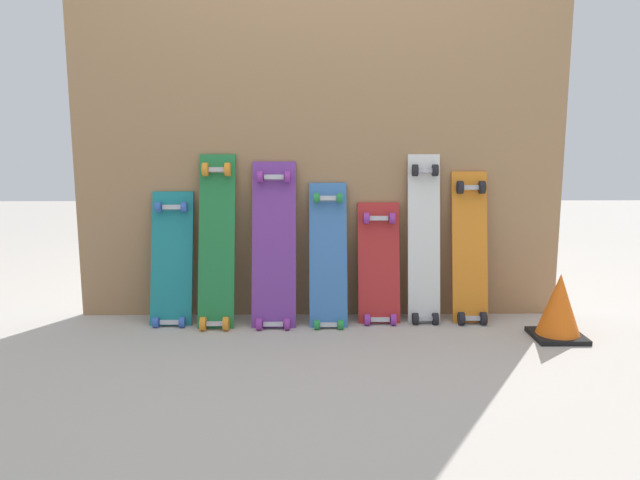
{
  "coord_description": "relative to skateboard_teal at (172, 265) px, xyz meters",
  "views": [
    {
      "loc": [
        -0.04,
        -3.35,
        1.01
      ],
      "look_at": [
        0.0,
        -0.07,
        0.44
      ],
      "focal_mm": 35.23,
      "sensor_mm": 36.0,
      "label": 1
    }
  ],
  "objects": [
    {
      "name": "skateboard_orange",
      "position": [
        1.6,
        0.01,
        0.06
      ],
      "size": [
        0.19,
        0.24,
        0.86
      ],
      "color": "orange",
      "rests_on": "ground"
    },
    {
      "name": "skateboard_white",
      "position": [
        1.35,
        0.02,
        0.1
      ],
      "size": [
        0.17,
        0.23,
        0.96
      ],
      "color": "silver",
      "rests_on": "ground"
    },
    {
      "name": "skateboard_green",
      "position": [
        0.25,
        -0.03,
        0.1
      ],
      "size": [
        0.19,
        0.32,
        0.96
      ],
      "color": "#1E7238",
      "rests_on": "ground"
    },
    {
      "name": "skateboard_red",
      "position": [
        1.11,
        0.01,
        -0.03
      ],
      "size": [
        0.22,
        0.24,
        0.7
      ],
      "color": "#B22626",
      "rests_on": "ground"
    },
    {
      "name": "plywood_wall_panel",
      "position": [
        0.79,
        0.14,
        0.61
      ],
      "size": [
        2.65,
        0.04,
        1.84
      ],
      "primitive_type": "cube",
      "color": "#99724C",
      "rests_on": "ground"
    },
    {
      "name": "skateboard_teal",
      "position": [
        0.0,
        0.0,
        0.0
      ],
      "size": [
        0.22,
        0.26,
        0.77
      ],
      "color": "#197A7F",
      "rests_on": "ground"
    },
    {
      "name": "skateboard_purple",
      "position": [
        0.55,
        -0.02,
        0.08
      ],
      "size": [
        0.23,
        0.31,
        0.92
      ],
      "color": "#6B338C",
      "rests_on": "ground"
    },
    {
      "name": "skateboard_blue",
      "position": [
        0.84,
        -0.02,
        0.02
      ],
      "size": [
        0.2,
        0.3,
        0.82
      ],
      "color": "#386BAD",
      "rests_on": "ground"
    },
    {
      "name": "ground_plane",
      "position": [
        0.79,
        0.07,
        -0.31
      ],
      "size": [
        12.0,
        12.0,
        0.0
      ],
      "primitive_type": "plane",
      "color": "#B2AAA0"
    },
    {
      "name": "traffic_cone",
      "position": [
        1.97,
        -0.32,
        -0.15
      ],
      "size": [
        0.24,
        0.24,
        0.33
      ],
      "color": "black",
      "rests_on": "ground"
    }
  ]
}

